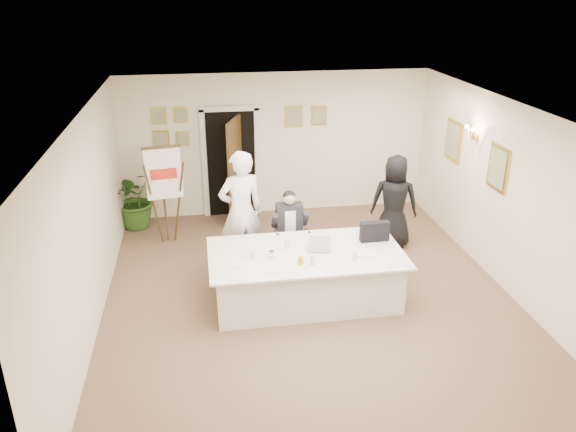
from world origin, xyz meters
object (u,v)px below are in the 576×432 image
(standing_woman, at_px, (394,202))
(oj_glass, at_px, (301,261))
(conference_table, at_px, (306,276))
(standing_man, at_px, (241,211))
(laptop_bag, at_px, (375,231))
(paper_stack, at_px, (365,253))
(potted_palm, at_px, (136,198))
(flip_chart, at_px, (165,200))
(laptop, at_px, (318,240))
(steel_jug, at_px, (272,255))
(seated_man, at_px, (290,230))

(standing_woman, height_order, oj_glass, standing_woman)
(conference_table, distance_m, standing_man, 1.55)
(laptop_bag, relative_size, paper_stack, 1.33)
(oj_glass, bearing_deg, potted_palm, 125.51)
(potted_palm, height_order, oj_glass, potted_palm)
(standing_woman, height_order, laptop_bag, standing_woman)
(flip_chart, relative_size, laptop, 5.23)
(laptop, distance_m, oj_glass, 0.57)
(oj_glass, height_order, steel_jug, oj_glass)
(standing_man, xyz_separation_m, steel_jug, (0.32, -1.27, -0.16))
(conference_table, height_order, standing_man, standing_man)
(standing_man, height_order, paper_stack, standing_man)
(laptop, distance_m, steel_jug, 0.72)
(standing_man, xyz_separation_m, laptop_bag, (1.91, -0.95, -0.07))
(steel_jug, bearing_deg, oj_glass, -37.39)
(conference_table, xyz_separation_m, standing_man, (-0.83, 1.17, 0.60))
(conference_table, distance_m, flip_chart, 3.14)
(standing_woman, height_order, steel_jug, standing_woman)
(standing_man, relative_size, paper_stack, 6.09)
(conference_table, distance_m, laptop, 0.56)
(potted_palm, distance_m, laptop_bag, 4.79)
(laptop, xyz_separation_m, laptop_bag, (0.90, 0.14, 0.01))
(seated_man, bearing_deg, laptop, -88.68)
(flip_chart, height_order, standing_woman, flip_chart)
(conference_table, relative_size, seated_man, 2.09)
(flip_chart, distance_m, steel_jug, 2.88)
(standing_man, xyz_separation_m, laptop, (1.02, -1.09, -0.08))
(standing_man, distance_m, laptop_bag, 2.14)
(standing_man, bearing_deg, standing_woman, 174.02)
(conference_table, relative_size, oj_glass, 21.51)
(laptop_bag, xyz_separation_m, oj_glass, (-1.23, -0.60, -0.09))
(seated_man, height_order, standing_woman, standing_woman)
(seated_man, xyz_separation_m, paper_stack, (0.88, -1.25, 0.12))
(seated_man, relative_size, flip_chart, 0.75)
(conference_table, xyz_separation_m, oj_glass, (-0.15, -0.39, 0.45))
(standing_man, bearing_deg, steel_jug, 89.36)
(potted_palm, relative_size, paper_stack, 3.48)
(laptop, bearing_deg, standing_man, 144.51)
(conference_table, relative_size, standing_man, 1.41)
(seated_man, bearing_deg, steel_jug, -124.22)
(conference_table, bearing_deg, seated_man, 93.62)
(standing_woman, bearing_deg, standing_man, 29.22)
(standing_woman, bearing_deg, paper_stack, 79.90)
(seated_man, xyz_separation_m, standing_man, (-0.77, 0.12, 0.33))
(seated_man, relative_size, standing_man, 0.67)
(standing_man, height_order, potted_palm, standing_man)
(standing_woman, distance_m, steel_jug, 2.92)
(flip_chart, relative_size, paper_stack, 5.43)
(potted_palm, bearing_deg, conference_table, -49.73)
(standing_woman, bearing_deg, flip_chart, 9.90)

